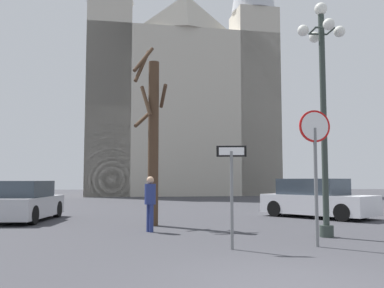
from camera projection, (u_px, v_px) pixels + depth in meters
ground_plane at (295, 287)px, 5.94m from camera, size 120.00×120.00×0.00m
cathedral at (180, 91)px, 42.99m from camera, size 19.06×12.59×33.74m
stop_sign at (315, 151)px, 9.64m from camera, size 0.73×0.10×3.06m
one_way_arrow_sign at (232, 183)px, 9.22m from camera, size 0.65×0.11×2.22m
street_lamp at (323, 90)px, 11.41m from camera, size 1.32×1.32×6.29m
bare_tree at (152, 136)px, 14.11m from camera, size 1.18×1.19×6.13m
parked_car_near_white at (317, 199)px, 16.86m from camera, size 4.14×4.48×1.53m
parked_car_far_silver at (25, 202)px, 15.45m from camera, size 1.92×4.27×1.45m
pedestrian_walking at (150, 198)px, 12.23m from camera, size 0.32×0.32×1.58m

